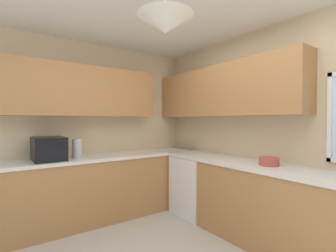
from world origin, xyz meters
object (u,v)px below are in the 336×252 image
Objects in this scene: microwave at (49,149)px; bowl at (269,161)px; kettle at (77,148)px; dishwasher at (197,185)px.

microwave is 2.64m from bowl.
kettle reaches higher than bowl.
dishwasher is 1.25m from bowl.
microwave is 1.87× the size of kettle.
bowl is (1.14, 0.03, 0.51)m from dishwasher.
microwave reaches higher than kettle.
dishwasher is 3.97× the size of bowl.
dishwasher is 1.77× the size of microwave.
dishwasher is at bearing -178.50° from bowl.
bowl is at bearing 46.91° from microwave.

